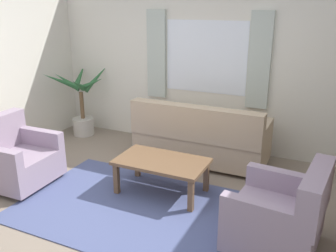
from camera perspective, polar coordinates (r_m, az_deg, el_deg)
The scene contains 9 objects.
ground_plane at distance 4.34m, azimuth -4.74°, elevation -12.71°, with size 6.24×6.24×0.00m, color gray.
wall_back at distance 5.85m, azimuth 6.04°, elevation 9.21°, with size 5.32×0.12×2.60m, color silver.
window_with_curtains at distance 5.74m, azimuth 5.81°, elevation 10.56°, with size 1.98×0.07×1.40m.
area_rug at distance 4.34m, azimuth -4.74°, elevation -12.64°, with size 2.72×1.79×0.01m, color #4C5684.
couch at distance 5.36m, azimuth 5.00°, elevation -1.96°, with size 1.90×0.82×0.92m.
armchair_left at distance 5.13m, azimuth -22.66°, elevation -4.59°, with size 0.84×0.86×0.88m.
armchair_right at distance 3.70m, azimuth 17.25°, elevation -13.16°, with size 0.90×0.92×0.88m.
coffee_table at distance 4.49m, azimuth -1.00°, elevation -5.98°, with size 1.10×0.64×0.44m.
potted_plant at distance 6.61m, azimuth -13.29°, elevation 3.14°, with size 1.01×1.16×1.23m.
Camera 1 is at (1.88, -3.19, 2.26)m, focal length 39.21 mm.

